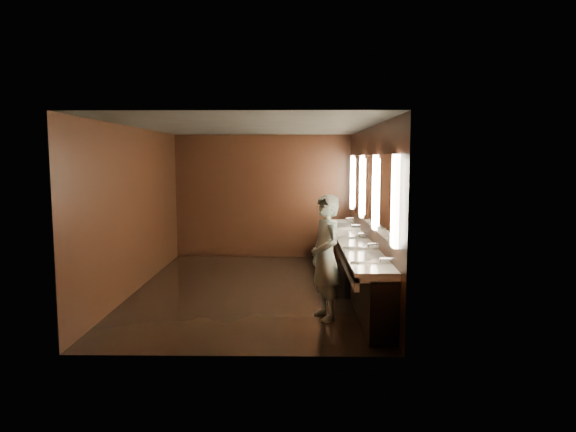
# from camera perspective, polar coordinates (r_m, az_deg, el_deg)

# --- Properties ---
(floor) EXTENTS (6.00, 6.00, 0.00)m
(floor) POSITION_cam_1_polar(r_m,az_deg,el_deg) (9.02, -3.95, -8.16)
(floor) COLOR black
(floor) RESTS_ON ground
(ceiling) EXTENTS (4.00, 6.00, 0.02)m
(ceiling) POSITION_cam_1_polar(r_m,az_deg,el_deg) (8.75, -4.09, 9.88)
(ceiling) COLOR #2D2D2B
(ceiling) RESTS_ON wall_back
(wall_back) EXTENTS (4.00, 0.02, 2.80)m
(wall_back) POSITION_cam_1_polar(r_m,az_deg,el_deg) (11.76, -2.79, 2.20)
(wall_back) COLOR black
(wall_back) RESTS_ON floor
(wall_front) EXTENTS (4.00, 0.02, 2.80)m
(wall_front) POSITION_cam_1_polar(r_m,az_deg,el_deg) (5.81, -6.51, -2.28)
(wall_front) COLOR black
(wall_front) RESTS_ON floor
(wall_left) EXTENTS (0.02, 6.00, 2.80)m
(wall_left) POSITION_cam_1_polar(r_m,az_deg,el_deg) (9.16, -16.58, 0.71)
(wall_left) COLOR black
(wall_left) RESTS_ON floor
(wall_right) EXTENTS (0.02, 6.00, 2.80)m
(wall_right) POSITION_cam_1_polar(r_m,az_deg,el_deg) (8.83, 9.02, 0.69)
(wall_right) COLOR black
(wall_right) RESTS_ON floor
(sink_counter) EXTENTS (0.55, 5.40, 1.01)m
(sink_counter) POSITION_cam_1_polar(r_m,az_deg,el_deg) (8.94, 7.60, -5.08)
(sink_counter) COLOR black
(sink_counter) RESTS_ON floor
(mirror_band) EXTENTS (0.06, 5.03, 1.15)m
(mirror_band) POSITION_cam_1_polar(r_m,az_deg,el_deg) (8.80, 8.93, 2.96)
(mirror_band) COLOR #FFE8C0
(mirror_band) RESTS_ON wall_right
(person) EXTENTS (0.62, 0.75, 1.77)m
(person) POSITION_cam_1_polar(r_m,az_deg,el_deg) (7.28, 4.21, -4.59)
(person) COLOR #87C3C9
(person) RESTS_ON floor
(trash_bin) EXTENTS (0.47, 0.47, 0.59)m
(trash_bin) POSITION_cam_1_polar(r_m,az_deg,el_deg) (8.59, 6.42, -6.91)
(trash_bin) COLOR black
(trash_bin) RESTS_ON floor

